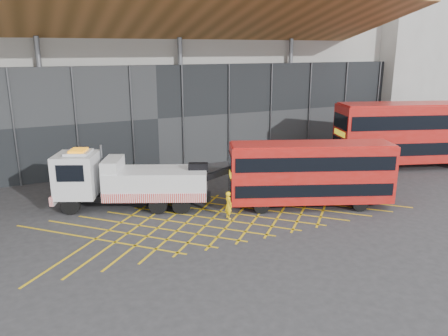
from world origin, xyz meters
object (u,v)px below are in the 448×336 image
worker (229,205)px  bus_towed (311,172)px  bus_second (416,132)px  recovery_truck (126,181)px

worker → bus_towed: bearing=-95.7°
bus_towed → bus_second: bearing=38.8°
bus_second → recovery_truck: bearing=-163.1°
recovery_truck → worker: size_ratio=6.41×
bus_second → worker: bus_second is taller
bus_towed → worker: bus_towed is taller
bus_towed → bus_second: size_ratio=0.75×
recovery_truck → worker: bearing=-16.9°
bus_second → worker: bearing=-150.6°
bus_second → worker: 18.66m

